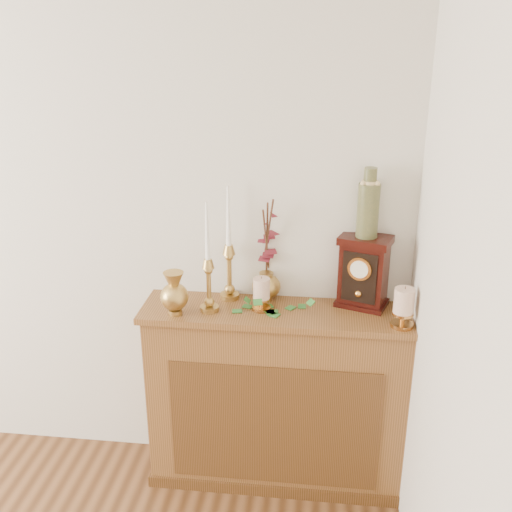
# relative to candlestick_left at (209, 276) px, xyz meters

# --- Properties ---
(console_shelf) EXTENTS (1.24, 0.34, 0.93)m
(console_shelf) POSITION_rel_candlestick_left_xyz_m (0.30, 0.04, -0.66)
(console_shelf) COLOR brown
(console_shelf) RESTS_ON ground
(candlestick_left) EXTENTS (0.08, 0.08, 0.51)m
(candlestick_left) POSITION_rel_candlestick_left_xyz_m (0.00, 0.00, 0.00)
(candlestick_left) COLOR tan
(candlestick_left) RESTS_ON console_shelf
(candlestick_center) EXTENTS (0.09, 0.09, 0.54)m
(candlestick_center) POSITION_rel_candlestick_left_xyz_m (0.07, 0.14, 0.01)
(candlestick_center) COLOR tan
(candlestick_center) RESTS_ON console_shelf
(bud_vase) EXTENTS (0.12, 0.12, 0.20)m
(bud_vase) POSITION_rel_candlestick_left_xyz_m (-0.14, -0.05, -0.07)
(bud_vase) COLOR tan
(bud_vase) RESTS_ON console_shelf
(ginger_jar) EXTENTS (0.20, 0.22, 0.50)m
(ginger_jar) POSITION_rel_candlestick_left_xyz_m (0.25, 0.19, 0.06)
(ginger_jar) COLOR tan
(ginger_jar) RESTS_ON console_shelf
(pillar_candle_left) EXTENTS (0.08, 0.08, 0.16)m
(pillar_candle_left) POSITION_rel_candlestick_left_xyz_m (0.23, 0.03, -0.08)
(pillar_candle_left) COLOR #B57E3F
(pillar_candle_left) RESTS_ON console_shelf
(pillar_candle_right) EXTENTS (0.10, 0.10, 0.19)m
(pillar_candle_right) POSITION_rel_candlestick_left_xyz_m (0.84, -0.06, -0.07)
(pillar_candle_right) COLOR #B57E3F
(pillar_candle_right) RESTS_ON console_shelf
(ivy_garland) EXTENTS (0.43, 0.18, 0.07)m
(ivy_garland) POSITION_rel_candlestick_left_xyz_m (0.28, 0.03, -0.15)
(ivy_garland) COLOR #2E722B
(ivy_garland) RESTS_ON console_shelf
(mantel_clock) EXTENTS (0.26, 0.22, 0.33)m
(mantel_clock) POSITION_rel_candlestick_left_xyz_m (0.68, 0.14, -0.00)
(mantel_clock) COLOR #340E0A
(mantel_clock) RESTS_ON console_shelf
(ceramic_vase) EXTENTS (0.10, 0.10, 0.31)m
(ceramic_vase) POSITION_rel_candlestick_left_xyz_m (0.68, 0.14, 0.30)
(ceramic_vase) COLOR #193226
(ceramic_vase) RESTS_ON mantel_clock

